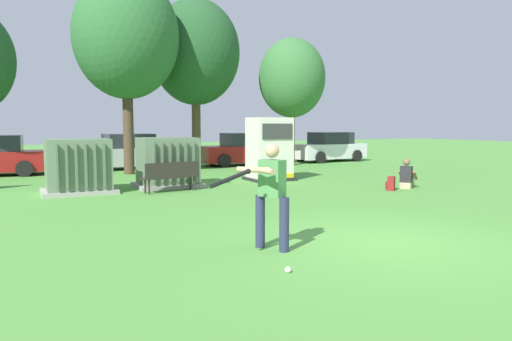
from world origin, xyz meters
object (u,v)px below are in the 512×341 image
parked_car_right_of_center (243,150)px  transformer_west (78,167)px  sports_ball (288,270)px  parked_car_left_of_center (126,153)px  backpack (391,184)px  seated_spectator (407,177)px  batter (270,191)px  generator_enclosure (269,149)px  park_bench (172,174)px  parked_car_rightmost (329,148)px  transformer_mid_west (168,163)px

parked_car_right_of_center → transformer_west: bearing=-140.4°
sports_ball → parked_car_left_of_center: (1.27, 17.17, 0.71)m
sports_ball → backpack: backpack is taller
transformer_west → parked_car_left_of_center: size_ratio=0.49×
seated_spectator → parked_car_left_of_center: parked_car_left_of_center is taller
sports_ball → backpack: 9.37m
batter → seated_spectator: size_ratio=1.81×
batter → parked_car_left_of_center: bearing=86.7°
sports_ball → generator_enclosure: bearing=63.7°
sports_ball → seated_spectator: (7.98, 6.27, 0.33)m
sports_ball → parked_car_left_of_center: parked_car_left_of_center is taller
park_bench → sports_ball: (-0.91, -8.72, -0.49)m
park_bench → seated_spectator: size_ratio=1.91×
generator_enclosure → sports_ball: 11.52m
seated_spectator → backpack: 0.88m
parked_car_right_of_center → backpack: bearing=-89.2°
generator_enclosure → sports_ball: size_ratio=25.56×
generator_enclosure → parked_car_rightmost: (7.27, 6.76, -0.38)m
generator_enclosure → parked_car_rightmost: size_ratio=0.53×
transformer_mid_west → backpack: bearing=-33.3°
park_bench → sports_ball: 8.78m
parked_car_rightmost → park_bench: bearing=-143.9°
backpack → parked_car_left_of_center: 12.58m
transformer_west → batter: 8.74m
transformer_west → parked_car_left_of_center: bearing=68.6°
backpack → parked_car_rightmost: (5.21, 10.98, 0.54)m
transformer_mid_west → sports_ball: (-1.16, -9.99, -0.74)m
park_bench → parked_car_right_of_center: (6.09, 8.16, 0.22)m
batter → parked_car_left_of_center: 15.98m
park_bench → transformer_west: bearing=158.7°
park_bench → parked_car_rightmost: parked_car_rightmost is taller
transformer_mid_west → sports_ball: bearing=-96.6°
generator_enclosure → backpack: generator_enclosure is taller
seated_spectator → parked_car_left_of_center: (-6.71, 10.90, 0.38)m
transformer_mid_west → seated_spectator: bearing=-28.6°
transformer_west → parked_car_rightmost: 15.81m
transformer_mid_west → parked_car_rightmost: 13.23m
transformer_mid_west → parked_car_rightmost: same height
transformer_west → park_bench: transformer_west is taller
parked_car_right_of_center → parked_car_rightmost: bearing=1.8°
parked_car_right_of_center → park_bench: bearing=-126.7°
park_bench → batter: 7.53m
seated_spectator → transformer_mid_west: bearing=151.4°
transformer_mid_west → batter: (-0.80, -8.77, 0.19)m
transformer_mid_west → sports_ball: transformer_mid_west is taller
transformer_west → transformer_mid_west: same height
parked_car_rightmost → parked_car_left_of_center: bearing=179.4°
park_bench → parked_car_left_of_center: bearing=87.6°
parked_car_left_of_center → generator_enclosure: bearing=-61.0°
parked_car_right_of_center → parked_car_rightmost: (5.36, 0.17, 0.00)m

